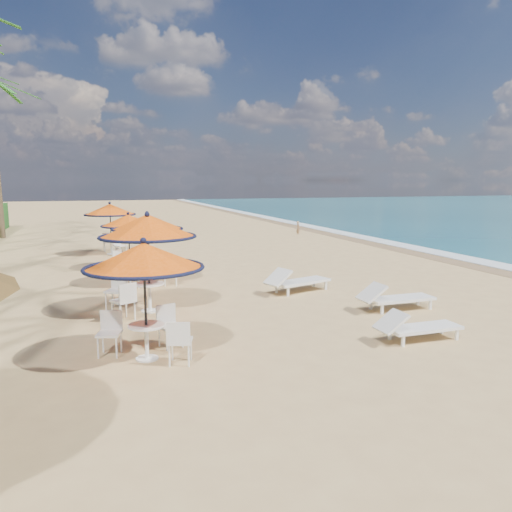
{
  "coord_description": "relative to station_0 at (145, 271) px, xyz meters",
  "views": [
    {
      "loc": [
        -6.37,
        -9.76,
        3.43
      ],
      "look_at": [
        -1.71,
        4.15,
        1.2
      ],
      "focal_mm": 35.0,
      "sensor_mm": 36.0,
      "label": 1
    }
  ],
  "objects": [
    {
      "name": "lounger_far",
      "position": [
        5.0,
        4.44,
        -1.37
      ],
      "size": [
        2.31,
        1.31,
        0.79
      ],
      "rotation": [
        0.0,
        0.0,
        0.3
      ],
      "color": "white",
      "rests_on": "ground"
    },
    {
      "name": "ground",
      "position": [
        5.41,
        0.29,
        -1.74
      ],
      "size": [
        160.0,
        160.0,
        0.0
      ],
      "primitive_type": "plane",
      "color": "tan",
      "rests_on": "ground"
    },
    {
      "name": "lounger_near",
      "position": [
        5.59,
        -0.74,
        -1.41
      ],
      "size": [
        1.93,
        0.61,
        0.69
      ],
      "rotation": [
        0.0,
        0.0,
        0.0
      ],
      "color": "white",
      "rests_on": "ground"
    },
    {
      "name": "wetsand_band",
      "position": [
        13.81,
        10.29,
        -1.74
      ],
      "size": [
        1.4,
        140.0,
        0.02
      ],
      "primitive_type": "cube",
      "color": "olive",
      "rests_on": "ground"
    },
    {
      "name": "lounger_mid",
      "position": [
        6.63,
        1.63,
        -1.38
      ],
      "size": [
        2.11,
        0.67,
        0.76
      ],
      "rotation": [
        0.0,
        0.0,
        0.0
      ],
      "color": "white",
      "rests_on": "ground"
    },
    {
      "name": "foam_strip",
      "position": [
        14.71,
        10.29,
        -1.74
      ],
      "size": [
        1.2,
        140.0,
        0.04
      ],
      "primitive_type": "cube",
      "color": "white",
      "rests_on": "ground"
    },
    {
      "name": "person",
      "position": [
        11.67,
        19.73,
        -1.28
      ],
      "size": [
        0.26,
        0.36,
        0.91
      ],
      "primitive_type": "imported",
      "rotation": [
        0.0,
        0.0,
        1.69
      ],
      "color": "#946E4B",
      "rests_on": "ground"
    },
    {
      "name": "station_2",
      "position": [
        0.84,
        7.15,
        0.04
      ],
      "size": [
        2.34,
        2.37,
        2.44
      ],
      "color": "black",
      "rests_on": "ground"
    },
    {
      "name": "station_0",
      "position": [
        0.0,
        0.0,
        0.0
      ],
      "size": [
        2.28,
        2.28,
        2.38
      ],
      "color": "black",
      "rests_on": "ground"
    },
    {
      "name": "station_1",
      "position": [
        0.36,
        3.56,
        0.27
      ],
      "size": [
        2.52,
        2.52,
        2.63
      ],
      "color": "black",
      "rests_on": "ground"
    },
    {
      "name": "station_4",
      "position": [
        -0.01,
        14.64,
        0.13
      ],
      "size": [
        2.35,
        2.37,
        2.45
      ],
      "color": "black",
      "rests_on": "ground"
    },
    {
      "name": "station_3",
      "position": [
        0.43,
        10.46,
        -0.05
      ],
      "size": [
        2.12,
        2.12,
        2.21
      ],
      "color": "black",
      "rests_on": "ground"
    }
  ]
}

